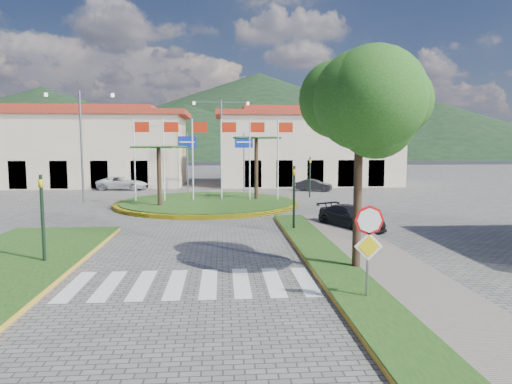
{
  "coord_description": "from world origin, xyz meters",
  "views": [
    {
      "loc": [
        1.03,
        -9.66,
        4.26
      ],
      "look_at": [
        2.36,
        8.0,
        2.38
      ],
      "focal_mm": 32.0,
      "sensor_mm": 36.0,
      "label": 1
    }
  ],
  "objects": [
    {
      "name": "median_left",
      "position": [
        -6.5,
        6.0,
        0.09
      ],
      "size": [
        5.0,
        14.0,
        0.18
      ],
      "primitive_type": "cube",
      "color": "#194313",
      "rests_on": "ground"
    },
    {
      "name": "direction_sign_east",
      "position": [
        3.0,
        30.97,
        3.53
      ],
      "size": [
        1.6,
        0.14,
        5.2
      ],
      "color": "slate",
      "rests_on": "ground"
    },
    {
      "name": "car_dark_b",
      "position": [
        9.29,
        30.77,
        0.53
      ],
      "size": [
        3.42,
        2.24,
        1.06
      ],
      "primitive_type": "imported",
      "rotation": [
        0.0,
        0.0,
        1.19
      ],
      "color": "black",
      "rests_on": "ground"
    },
    {
      "name": "car_side_right",
      "position": [
        7.5,
        12.6,
        0.58
      ],
      "size": [
        3.15,
        4.32,
        1.16
      ],
      "primitive_type": "imported",
      "rotation": [
        0.0,
        0.0,
        0.43
      ],
      "color": "black",
      "rests_on": "ground"
    },
    {
      "name": "hill_far_west",
      "position": [
        -55.0,
        140.0,
        11.0
      ],
      "size": [
        140.0,
        140.0,
        22.0
      ],
      "primitive_type": "cone",
      "color": "black",
      "rests_on": "ground"
    },
    {
      "name": "street_lamp_west",
      "position": [
        -9.0,
        24.0,
        4.5
      ],
      "size": [
        4.8,
        0.16,
        8.0
      ],
      "color": "slate",
      "rests_on": "ground"
    },
    {
      "name": "white_van",
      "position": [
        -8.17,
        33.23,
        0.63
      ],
      "size": [
        4.72,
        2.5,
        1.26
      ],
      "primitive_type": "imported",
      "rotation": [
        0.0,
        0.0,
        1.48
      ],
      "color": "silver",
      "rests_on": "ground"
    },
    {
      "name": "ground",
      "position": [
        0.0,
        0.0,
        0.0
      ],
      "size": [
        160.0,
        160.0,
        0.0
      ],
      "primitive_type": "plane",
      "color": "#5D5B58",
      "rests_on": "ground"
    },
    {
      "name": "building_right",
      "position": [
        10.0,
        38.0,
        3.9
      ],
      "size": [
        19.08,
        9.54,
        8.05
      ],
      "color": "beige",
      "rests_on": "ground"
    },
    {
      "name": "building_left",
      "position": [
        -14.0,
        38.0,
        3.9
      ],
      "size": [
        23.32,
        9.54,
        8.05
      ],
      "color": "beige",
      "rests_on": "ground"
    },
    {
      "name": "traffic_light_far",
      "position": [
        8.0,
        26.0,
        1.94
      ],
      "size": [
        0.18,
        0.15,
        3.2
      ],
      "color": "black",
      "rests_on": "ground"
    },
    {
      "name": "hill_far_mid",
      "position": [
        15.0,
        160.0,
        15.0
      ],
      "size": [
        180.0,
        180.0,
        30.0
      ],
      "primitive_type": "cone",
      "color": "black",
      "rests_on": "ground"
    },
    {
      "name": "deciduous_tree",
      "position": [
        5.5,
        5.0,
        5.18
      ],
      "size": [
        3.6,
        3.6,
        6.8
      ],
      "color": "black",
      "rests_on": "ground"
    },
    {
      "name": "sidewalk_right",
      "position": [
        6.0,
        2.0,
        0.07
      ],
      "size": [
        4.0,
        28.0,
        0.15
      ],
      "primitive_type": "cube",
      "color": "gray",
      "rests_on": "ground"
    },
    {
      "name": "hill_near_back",
      "position": [
        -10.0,
        130.0,
        8.0
      ],
      "size": [
        110.0,
        110.0,
        16.0
      ],
      "primitive_type": "cone",
      "color": "black",
      "rests_on": "ground"
    },
    {
      "name": "street_lamp_centre",
      "position": [
        1.0,
        30.0,
        4.5
      ],
      "size": [
        4.8,
        0.16,
        8.0
      ],
      "color": "slate",
      "rests_on": "ground"
    },
    {
      "name": "hill_far_east",
      "position": [
        70.0,
        135.0,
        9.0
      ],
      "size": [
        120.0,
        120.0,
        18.0
      ],
      "primitive_type": "cone",
      "color": "black",
      "rests_on": "ground"
    },
    {
      "name": "crosswalk",
      "position": [
        0.0,
        4.0,
        0.01
      ],
      "size": [
        8.0,
        3.0,
        0.01
      ],
      "primitive_type": "cube",
      "color": "silver",
      "rests_on": "ground"
    },
    {
      "name": "stop_sign",
      "position": [
        4.9,
        1.96,
        1.79
      ],
      "size": [
        0.8,
        0.11,
        2.65
      ],
      "color": "slate",
      "rests_on": "ground"
    },
    {
      "name": "verge_right",
      "position": [
        4.8,
        2.0,
        0.09
      ],
      "size": [
        1.6,
        28.0,
        0.18
      ],
      "primitive_type": "cube",
      "color": "#194313",
      "rests_on": "ground"
    },
    {
      "name": "direction_sign_west",
      "position": [
        -2.0,
        30.97,
        3.53
      ],
      "size": [
        1.6,
        0.14,
        5.2
      ],
      "color": "slate",
      "rests_on": "ground"
    },
    {
      "name": "traffic_light_right",
      "position": [
        4.5,
        12.0,
        1.94
      ],
      "size": [
        0.15,
        0.18,
        3.2
      ],
      "color": "black",
      "rests_on": "ground"
    },
    {
      "name": "car_dark_a",
      "position": [
        -7.9,
        36.17,
        0.62
      ],
      "size": [
        3.83,
        2.08,
        1.23
      ],
      "primitive_type": "imported",
      "rotation": [
        0.0,
        0.0,
        1.75
      ],
      "color": "black",
      "rests_on": "ground"
    },
    {
      "name": "roundabout_island",
      "position": [
        0.0,
        22.0,
        0.17
      ],
      "size": [
        12.7,
        12.7,
        6.0
      ],
      "color": "yellow",
      "rests_on": "ground"
    },
    {
      "name": "traffic_light_left",
      "position": [
        -5.2,
        6.5,
        1.94
      ],
      "size": [
        0.15,
        0.18,
        3.2
      ],
      "color": "black",
      "rests_on": "ground"
    }
  ]
}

